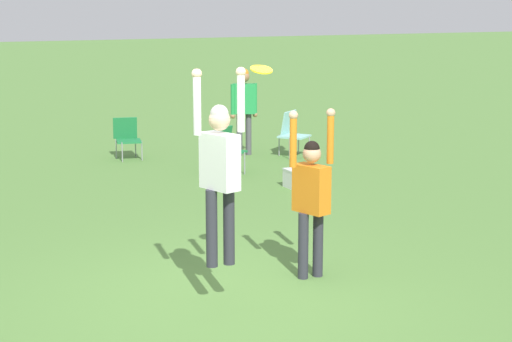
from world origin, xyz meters
name	(u,v)px	position (x,y,z in m)	size (l,w,h in m)	color
ground_plane	(230,297)	(0.00, 0.00, 0.00)	(120.00, 120.00, 0.00)	#56843D
person_jumping	(220,163)	(-0.19, -0.18, 1.53)	(0.59, 0.47, 2.07)	#2D2D38
person_defending	(311,191)	(1.11, 0.21, 1.03)	(0.59, 0.47, 1.96)	#2D2D38
frisbee	(261,69)	(0.31, -0.12, 2.46)	(0.24, 0.23, 0.09)	yellow
camping_chair_0	(292,130)	(4.65, 7.29, 0.53)	(0.76, 0.84, 0.92)	gray
camping_chair_1	(127,136)	(1.49, 8.44, 0.47)	(0.58, 0.62, 0.83)	gray
camping_chair_2	(227,147)	(2.74, 6.29, 0.49)	(0.72, 0.80, 0.84)	gray
person_spectator_far	(244,103)	(3.80, 7.78, 1.09)	(0.61, 0.37, 1.80)	#4C4C51
cooler_box	(299,178)	(3.33, 4.54, 0.16)	(0.46, 0.39, 0.32)	white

